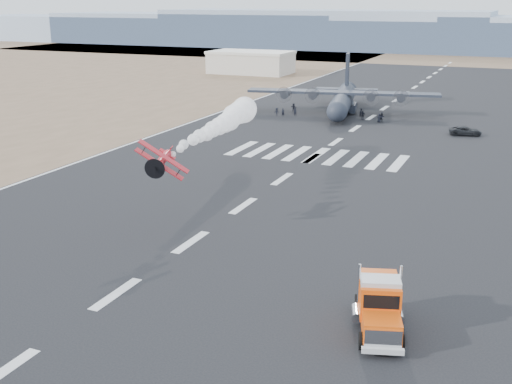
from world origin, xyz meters
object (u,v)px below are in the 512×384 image
Objects in this scene: semi_truck at (379,304)px; crew_e at (379,118)px; transport_aircraft at (343,98)px; crew_f at (294,107)px; aerobatic_biplane at (161,160)px; crew_b at (382,117)px; crew_g at (283,112)px; crew_h at (361,113)px; crew_c at (277,112)px; crew_d at (363,115)px; support_vehicle at (465,131)px; crew_a at (295,112)px; hangar_left at (251,62)px.

semi_truck is 79.03m from crew_e.
crew_f is at bearing -173.42° from transport_aircraft.
aerobatic_biplane reaches higher than crew_b.
crew_h is at bearing -9.96° from crew_g.
crew_c is 0.87× the size of crew_d.
aerobatic_biplane is at bearing 62.06° from crew_e.
crew_d is at bearing -60.41° from transport_aircraft.
crew_e is at bearing 75.57° from aerobatic_biplane.
crew_c is at bearing 98.89° from semi_truck.
support_vehicle is (-1.45, 71.01, -1.17)m from semi_truck.
transport_aircraft is at bearing 83.47° from aerobatic_biplane.
crew_d is 1.09× the size of crew_e.
support_vehicle is 36.23m from crew_f.
crew_h is at bearing 176.23° from crew_c.
crew_g is (0.10, -6.27, -0.02)m from crew_f.
transport_aircraft is 23.52× the size of crew_a.
crew_f is (-11.61, 69.96, -6.07)m from aerobatic_biplane.
crew_c is 19.97m from crew_e.
crew_a is 12.81m from crew_h.
crew_b is (17.03, 0.18, 0.14)m from crew_a.
semi_truck is 4.89× the size of crew_d.
crew_b is 1.14× the size of crew_e.
crew_g is (-1.93, -1.55, 0.01)m from crew_a.
crew_e is at bearing -28.08° from crew_g.
crew_g is at bearing -146.31° from transport_aircraft.
hangar_left is at bearing 63.63° from crew_h.
hangar_left is 15.15× the size of crew_h.
crew_h is at bearing -50.64° from hangar_left.
crew_h is at bearing -66.25° from crew_e.
crew_e is (9.24, -7.94, -1.99)m from transport_aircraft.
aerobatic_biplane is 65.51m from crew_c.
hangar_left is 138.92m from aerobatic_biplane.
crew_f is 6.27m from crew_g.
hangar_left reaches higher than crew_b.
support_vehicle is 3.21× the size of crew_e.
support_vehicle is at bearing -179.51° from crew_f.
semi_truck is at bearing -34.53° from aerobatic_biplane.
crew_c is 16.42m from crew_h.
crew_a reaches higher than crew_c.
crew_e is (6.99, 65.08, -6.08)m from aerobatic_biplane.
semi_truck is at bearing -84.12° from transport_aircraft.
crew_e reaches higher than support_vehicle.
crew_d is (3.59, 66.31, -6.00)m from aerobatic_biplane.
crew_b is at bearing -49.57° from transport_aircraft.
crew_g is at bearing 70.17° from support_vehicle.
crew_h is (2.51, 69.47, -6.09)m from aerobatic_biplane.
transport_aircraft is (45.28, -57.47, -0.60)m from hangar_left.
transport_aircraft reaches higher than aerobatic_biplane.
transport_aircraft is at bearing 106.06° from crew_b.
crew_g reaches higher than crew_c.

